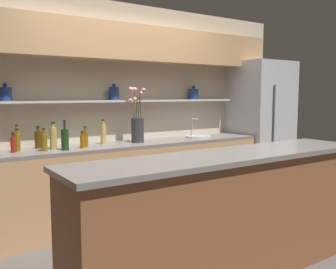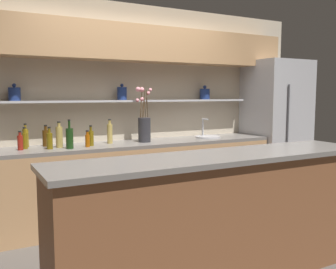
{
  "view_description": "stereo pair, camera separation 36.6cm",
  "coord_description": "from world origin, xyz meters",
  "px_view_note": "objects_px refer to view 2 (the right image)",
  "views": [
    {
      "loc": [
        -2.06,
        -2.63,
        1.49
      ],
      "look_at": [
        -0.02,
        0.39,
        1.1
      ],
      "focal_mm": 40.0,
      "sensor_mm": 36.0,
      "label": 1
    },
    {
      "loc": [
        -1.74,
        -2.82,
        1.49
      ],
      "look_at": [
        -0.02,
        0.39,
        1.1
      ],
      "focal_mm": 40.0,
      "sensor_mm": 36.0,
      "label": 2
    }
  ],
  "objects_px": {
    "refrigerator": "(276,129)",
    "bottle_sauce_0": "(87,140)",
    "bottle_oil_2": "(26,138)",
    "flower_vase": "(144,126)",
    "bottle_wine_9": "(70,138)",
    "bottle_spirit_5": "(46,138)",
    "bottle_oil_1": "(50,140)",
    "bottle_oil_4": "(91,138)",
    "bottle_spirit_3": "(59,137)",
    "bottle_sauce_7": "(20,142)",
    "bottle_spirit_6": "(110,133)",
    "sink_fixture": "(208,136)",
    "bottle_oil_8": "(25,140)"
  },
  "relations": [
    {
      "from": "bottle_sauce_7",
      "to": "bottle_wine_9",
      "type": "xyz_separation_m",
      "value": [
        0.47,
        -0.14,
        0.03
      ]
    },
    {
      "from": "bottle_sauce_0",
      "to": "bottle_spirit_5",
      "type": "bearing_deg",
      "value": 145.51
    },
    {
      "from": "refrigerator",
      "to": "bottle_oil_2",
      "type": "distance_m",
      "value": 3.41
    },
    {
      "from": "bottle_sauce_7",
      "to": "bottle_wine_9",
      "type": "bearing_deg",
      "value": -16.29
    },
    {
      "from": "bottle_oil_4",
      "to": "bottle_spirit_6",
      "type": "xyz_separation_m",
      "value": [
        0.25,
        0.1,
        0.03
      ]
    },
    {
      "from": "bottle_spirit_3",
      "to": "bottle_wine_9",
      "type": "relative_size",
      "value": 0.91
    },
    {
      "from": "bottle_oil_2",
      "to": "bottle_wine_9",
      "type": "distance_m",
      "value": 0.51
    },
    {
      "from": "refrigerator",
      "to": "bottle_oil_1",
      "type": "xyz_separation_m",
      "value": [
        -3.2,
        -0.04,
        0.03
      ]
    },
    {
      "from": "flower_vase",
      "to": "bottle_wine_9",
      "type": "xyz_separation_m",
      "value": [
        -0.92,
        -0.13,
        -0.08
      ]
    },
    {
      "from": "bottle_spirit_3",
      "to": "bottle_oil_8",
      "type": "height_order",
      "value": "bottle_spirit_3"
    },
    {
      "from": "flower_vase",
      "to": "bottle_oil_1",
      "type": "distance_m",
      "value": 1.12
    },
    {
      "from": "bottle_oil_2",
      "to": "bottle_sauce_7",
      "type": "distance_m",
      "value": 0.21
    },
    {
      "from": "bottle_oil_2",
      "to": "flower_vase",
      "type": "bearing_deg",
      "value": -8.52
    },
    {
      "from": "bottle_oil_1",
      "to": "bottle_oil_4",
      "type": "height_order",
      "value": "bottle_oil_1"
    },
    {
      "from": "refrigerator",
      "to": "bottle_oil_1",
      "type": "distance_m",
      "value": 3.2
    },
    {
      "from": "bottle_oil_8",
      "to": "bottle_wine_9",
      "type": "relative_size",
      "value": 0.74
    },
    {
      "from": "bottle_oil_1",
      "to": "bottle_oil_2",
      "type": "distance_m",
      "value": 0.33
    },
    {
      "from": "bottle_spirit_3",
      "to": "bottle_spirit_6",
      "type": "xyz_separation_m",
      "value": [
        0.59,
        0.07,
        0.0
      ]
    },
    {
      "from": "bottle_spirit_3",
      "to": "bottle_sauce_7",
      "type": "distance_m",
      "value": 0.4
    },
    {
      "from": "bottle_oil_2",
      "to": "bottle_oil_4",
      "type": "bearing_deg",
      "value": -18.73
    },
    {
      "from": "bottle_oil_1",
      "to": "bottle_oil_8",
      "type": "bearing_deg",
      "value": 148.6
    },
    {
      "from": "bottle_spirit_3",
      "to": "bottle_sauce_7",
      "type": "relative_size",
      "value": 1.42
    },
    {
      "from": "bottle_spirit_6",
      "to": "bottle_sauce_0",
      "type": "bearing_deg",
      "value": -152.03
    },
    {
      "from": "flower_vase",
      "to": "bottle_sauce_7",
      "type": "distance_m",
      "value": 1.4
    },
    {
      "from": "bottle_spirit_3",
      "to": "bottle_wine_9",
      "type": "bearing_deg",
      "value": -61.14
    },
    {
      "from": "bottle_spirit_3",
      "to": "bottle_spirit_5",
      "type": "distance_m",
      "value": 0.2
    },
    {
      "from": "sink_fixture",
      "to": "bottle_oil_4",
      "type": "distance_m",
      "value": 1.59
    },
    {
      "from": "flower_vase",
      "to": "bottle_spirit_6",
      "type": "xyz_separation_m",
      "value": [
        -0.41,
        0.07,
        -0.07
      ]
    },
    {
      "from": "sink_fixture",
      "to": "bottle_oil_8",
      "type": "xyz_separation_m",
      "value": [
        -2.27,
        0.05,
        0.07
      ]
    },
    {
      "from": "flower_vase",
      "to": "sink_fixture",
      "type": "xyz_separation_m",
      "value": [
        0.93,
        0.02,
        -0.17
      ]
    },
    {
      "from": "bottle_spirit_6",
      "to": "refrigerator",
      "type": "bearing_deg",
      "value": -2.34
    },
    {
      "from": "refrigerator",
      "to": "bottle_sauce_0",
      "type": "xyz_separation_m",
      "value": [
        -2.81,
        -0.06,
        0.02
      ]
    },
    {
      "from": "refrigerator",
      "to": "bottle_oil_1",
      "type": "relative_size",
      "value": 8.45
    },
    {
      "from": "bottle_spirit_5",
      "to": "bottle_sauce_7",
      "type": "height_order",
      "value": "bottle_spirit_5"
    },
    {
      "from": "refrigerator",
      "to": "flower_vase",
      "type": "xyz_separation_m",
      "value": [
        -2.09,
        0.03,
        0.13
      ]
    },
    {
      "from": "sink_fixture",
      "to": "bottle_spirit_5",
      "type": "xyz_separation_m",
      "value": [
        -2.03,
        0.15,
        0.07
      ]
    },
    {
      "from": "bottle_spirit_6",
      "to": "bottle_sauce_7",
      "type": "distance_m",
      "value": 0.99
    },
    {
      "from": "sink_fixture",
      "to": "bottle_oil_2",
      "type": "bearing_deg",
      "value": 175.48
    },
    {
      "from": "bottle_spirit_3",
      "to": "bottle_oil_4",
      "type": "bearing_deg",
      "value": -5.16
    },
    {
      "from": "bottle_spirit_3",
      "to": "bottle_sauce_0",
      "type": "bearing_deg",
      "value": -19.68
    },
    {
      "from": "bottle_spirit_5",
      "to": "bottle_sauce_7",
      "type": "bearing_deg",
      "value": -149.58
    },
    {
      "from": "bottle_oil_8",
      "to": "sink_fixture",
      "type": "bearing_deg",
      "value": -1.38
    },
    {
      "from": "sink_fixture",
      "to": "bottle_oil_2",
      "type": "distance_m",
      "value": 2.25
    },
    {
      "from": "bottle_wine_9",
      "to": "refrigerator",
      "type": "bearing_deg",
      "value": 1.98
    },
    {
      "from": "bottle_spirit_5",
      "to": "bottle_oil_1",
      "type": "bearing_deg",
      "value": -91.59
    },
    {
      "from": "bottle_spirit_3",
      "to": "bottle_oil_8",
      "type": "relative_size",
      "value": 1.23
    },
    {
      "from": "bottle_oil_2",
      "to": "bottle_sauce_7",
      "type": "relative_size",
      "value": 1.3
    },
    {
      "from": "refrigerator",
      "to": "bottle_wine_9",
      "type": "bearing_deg",
      "value": -178.02
    },
    {
      "from": "bottle_sauce_7",
      "to": "bottle_oil_8",
      "type": "bearing_deg",
      "value": 53.01
    },
    {
      "from": "bottle_oil_1",
      "to": "bottle_spirit_3",
      "type": "distance_m",
      "value": 0.14
    }
  ]
}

